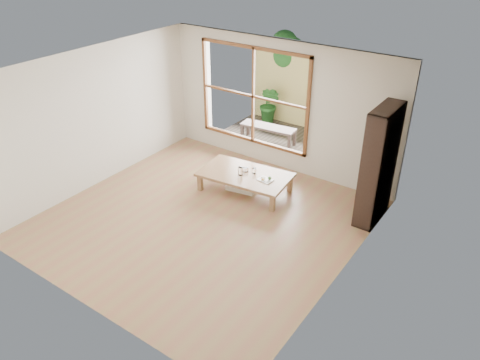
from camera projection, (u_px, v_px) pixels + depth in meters
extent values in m
plane|color=#97784B|center=(204.00, 219.00, 8.06)|extent=(5.00, 5.00, 0.00)
cube|color=#956648|center=(245.00, 175.00, 8.74)|extent=(1.77, 1.12, 0.05)
cube|color=#956648|center=(200.00, 183.00, 8.85)|extent=(0.09, 0.09, 0.31)
cube|color=#956648|center=(221.00, 166.00, 9.45)|extent=(0.09, 0.09, 0.31)
cube|color=#956648|center=(272.00, 203.00, 8.22)|extent=(0.09, 0.09, 0.31)
cube|color=#956648|center=(290.00, 184.00, 8.81)|extent=(0.09, 0.09, 0.31)
cube|color=silver|center=(245.00, 184.00, 9.03)|extent=(0.65, 0.65, 0.08)
cube|color=black|center=(379.00, 165.00, 7.64)|extent=(0.32, 0.91, 2.01)
cylinder|color=silver|center=(240.00, 171.00, 8.64)|extent=(0.09, 0.09, 0.16)
cylinder|color=silver|center=(254.00, 171.00, 8.72)|extent=(0.07, 0.07, 0.10)
cylinder|color=silver|center=(247.00, 170.00, 8.78)|extent=(0.07, 0.07, 0.09)
cylinder|color=silver|center=(244.00, 170.00, 8.77)|extent=(0.07, 0.07, 0.08)
cube|color=white|center=(265.00, 180.00, 8.50)|extent=(0.28, 0.22, 0.02)
sphere|color=#487930|center=(270.00, 178.00, 8.47)|extent=(0.07, 0.07, 0.07)
cube|color=gold|center=(263.00, 179.00, 8.48)|extent=(0.05, 0.04, 0.02)
cube|color=beige|center=(263.00, 177.00, 8.54)|extent=(0.06, 0.05, 0.02)
cylinder|color=silver|center=(265.00, 181.00, 8.44)|extent=(0.15, 0.03, 0.01)
cube|color=#3B322A|center=(280.00, 140.00, 10.90)|extent=(2.80, 2.00, 0.05)
cube|color=black|center=(268.00, 127.00, 10.55)|extent=(1.29, 0.49, 0.05)
cube|color=black|center=(242.00, 132.00, 10.79)|extent=(0.07, 0.07, 0.35)
cube|color=black|center=(248.00, 128.00, 11.01)|extent=(0.07, 0.07, 0.35)
cube|color=black|center=(289.00, 143.00, 10.29)|extent=(0.07, 0.07, 0.35)
cube|color=black|center=(294.00, 138.00, 10.51)|extent=(0.07, 0.07, 0.35)
cube|color=#DCCC71|center=(302.00, 91.00, 11.17)|extent=(2.80, 0.06, 1.80)
imported|color=#235720|center=(323.00, 118.00, 10.94)|extent=(0.89, 0.83, 0.82)
imported|color=#235720|center=(269.00, 105.00, 11.53)|extent=(0.58, 0.50, 0.94)
cylinder|color=#4C3D2D|center=(283.00, 87.00, 11.78)|extent=(0.14, 0.14, 1.60)
sphere|color=#235720|center=(289.00, 54.00, 11.30)|extent=(0.84, 0.84, 0.84)
sphere|color=#235720|center=(281.00, 60.00, 11.59)|extent=(0.70, 0.70, 0.70)
sphere|color=#235720|center=(284.00, 44.00, 11.15)|extent=(0.64, 0.64, 0.64)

